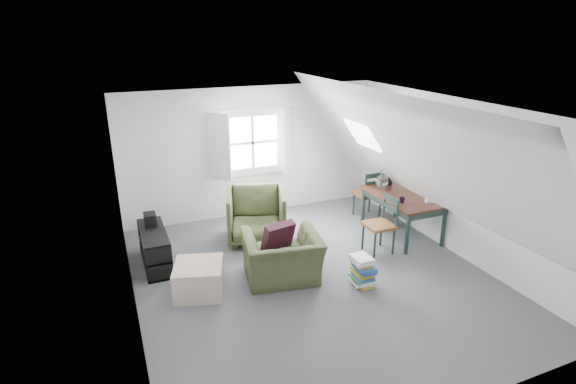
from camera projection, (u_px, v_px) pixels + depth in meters
name	position (u px, v px, depth m)	size (l,w,h in m)	color
floor	(313.00, 277.00, 6.69)	(5.50, 5.50, 0.00)	#4F5054
ceiling	(316.00, 109.00, 5.84)	(5.50, 5.50, 0.00)	white
wall_back	(252.00, 152.00, 8.65)	(5.00, 5.00, 0.00)	silver
wall_front	(453.00, 304.00, 3.88)	(5.00, 5.00, 0.00)	silver
wall_left	(126.00, 228.00, 5.36)	(5.50, 5.50, 0.00)	silver
wall_right	(455.00, 177.00, 7.17)	(5.50, 5.50, 0.00)	silver
slope_left	(202.00, 177.00, 5.52)	(5.50, 5.50, 0.00)	white
slope_right	(409.00, 152.00, 6.65)	(5.50, 5.50, 0.00)	white
dormer_window	(253.00, 143.00, 8.52)	(1.71, 0.35, 1.30)	white
skylight	(363.00, 135.00, 7.79)	(0.55, 0.75, 0.04)	white
armchair_near	(282.00, 279.00, 6.66)	(1.08, 0.95, 0.70)	#3B4225
armchair_far	(257.00, 239.00, 7.91)	(0.97, 1.00, 0.91)	#3B4225
throw_pillow	(278.00, 237.00, 6.58)	(0.47, 0.13, 0.47)	#360E1F
ottoman	(199.00, 279.00, 6.24)	(0.66, 0.66, 0.44)	tan
dining_table	(403.00, 200.00, 7.88)	(0.90, 1.50, 0.75)	#371912
demijohn	(382.00, 181.00, 8.14)	(0.24, 0.24, 0.34)	silver
vase_twigs	(390.00, 178.00, 8.32)	(0.08, 0.08, 0.60)	black
cup	(402.00, 203.00, 7.50)	(0.10, 0.10, 0.10)	black
paper_box	(429.00, 201.00, 7.52)	(0.13, 0.09, 0.04)	white
dining_chair_far	(369.00, 193.00, 8.64)	(0.45, 0.45, 0.96)	brown
dining_chair_near	(381.00, 224.00, 7.32)	(0.44, 0.44, 0.94)	brown
media_shelf	(155.00, 251.00, 6.94)	(0.38, 1.13, 0.58)	black
electronics_box	(150.00, 220.00, 7.05)	(0.18, 0.26, 0.20)	black
magazine_stack	(362.00, 271.00, 6.43)	(0.33, 0.39, 0.44)	#B29933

